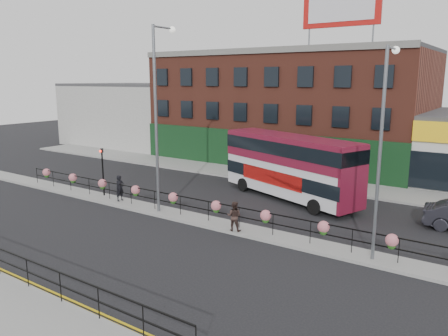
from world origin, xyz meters
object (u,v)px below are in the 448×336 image
Objects in this scene: pedestrian_b at (234,216)px; lamp_column_east at (383,136)px; double_decker_bus at (290,161)px; lamp_column_west at (159,104)px; pedestrian_a at (120,188)px.

lamp_column_east is (6.93, 0.61, 4.57)m from pedestrian_b.
lamp_column_east is at bearing -42.83° from double_decker_bus.
pedestrian_a is at bearing 179.93° from lamp_column_west.
lamp_column_east is (7.49, -6.94, 2.91)m from double_decker_bus.
double_decker_bus is 6.41× the size of pedestrian_a.
pedestrian_b is (9.12, -0.63, -0.05)m from pedestrian_a.
lamp_column_west is (-5.00, -6.92, 3.86)m from double_decker_bus.
lamp_column_east reaches higher than pedestrian_a.
lamp_column_east reaches higher than double_decker_bus.
pedestrian_a is 16.68m from lamp_column_east.
pedestrian_b is at bearing -91.41° from pedestrian_a.
double_decker_bus is at bearing -102.91° from pedestrian_b.
lamp_column_west reaches higher than lamp_column_east.
lamp_column_east is (12.48, -0.02, -0.95)m from lamp_column_west.
pedestrian_a is (-8.56, -6.92, -1.61)m from double_decker_bus.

